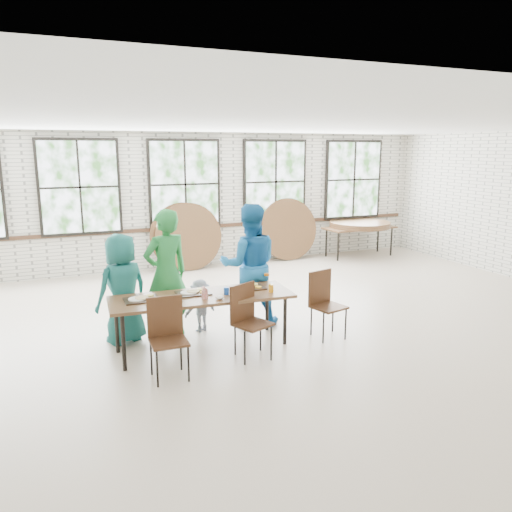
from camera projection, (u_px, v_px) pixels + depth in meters
The scene contains 13 objects.
room at pixel (185, 186), 11.02m from camera, with size 12.00×12.00×12.00m.
dining_table at pixel (202, 299), 6.60m from camera, with size 2.45×0.95×0.74m.
chair_near_left at pixel (167, 330), 5.83m from camera, with size 0.43×0.42×0.95m.
chair_near_right at pixel (247, 315), 6.39m from camera, with size 0.55×0.54×0.95m.
chair_spare at pixel (324, 298), 7.09m from camera, with size 0.51×0.49×0.95m.
adult_teal at pixel (123, 289), 6.81m from camera, with size 0.75×0.49×1.53m, color #1C6B67.
adult_green at pixel (166, 274), 7.01m from camera, with size 0.67×0.44×1.84m, color #217C36.
toddler at pixel (200, 305), 7.31m from camera, with size 0.50×0.29×0.78m, color #112038.
adult_blue at pixel (249, 265), 7.49m from camera, with size 0.90×0.70×1.85m, color #1761A2.
storage_table at pixel (359, 229), 12.41m from camera, with size 1.84×0.86×0.74m.
tabletop_clutter at pixel (209, 294), 6.58m from camera, with size 1.93×0.62×0.11m.
round_tops_stacked at pixel (360, 224), 12.39m from camera, with size 1.50×1.50×0.13m.
round_tops_leaning at pixel (222, 234), 11.36m from camera, with size 4.10×0.40×1.49m.
Camera 1 is at (-2.88, -6.39, 2.63)m, focal length 35.00 mm.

